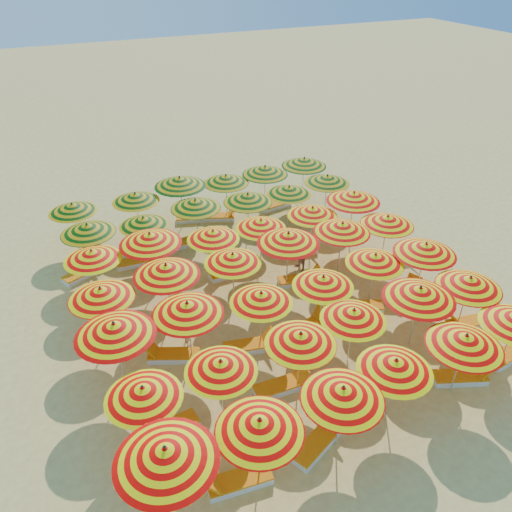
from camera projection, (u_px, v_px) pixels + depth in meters
name	position (u px, v px, depth m)	size (l,w,h in m)	color
ground	(261.00, 296.00, 19.75)	(120.00, 120.00, 0.00)	#E4C765
umbrella_0	(166.00, 455.00, 11.12)	(2.76, 2.76, 2.59)	silver
umbrella_1	(260.00, 425.00, 12.01)	(2.58, 2.58, 2.37)	silver
umbrella_2	(343.00, 393.00, 12.86)	(2.43, 2.43, 2.37)	silver
umbrella_3	(395.00, 365.00, 13.82)	(2.79, 2.79, 2.27)	silver
umbrella_4	(465.00, 341.00, 14.50)	(2.44, 2.44, 2.39)	silver
umbrella_6	(143.00, 392.00, 13.05)	(2.47, 2.47, 2.22)	silver
umbrella_7	(221.00, 366.00, 13.87)	(2.09, 2.09, 2.21)	silver
umbrella_8	(301.00, 339.00, 14.67)	(2.80, 2.80, 2.32)	silver
umbrella_9	(354.00, 315.00, 15.69)	(2.45, 2.45, 2.25)	silver
umbrella_10	(420.00, 293.00, 16.22)	(2.69, 2.69, 2.53)	silver
umbrella_11	(470.00, 283.00, 16.95)	(2.76, 2.76, 2.37)	silver
umbrella_12	(115.00, 329.00, 14.68)	(3.08, 3.08, 2.57)	silver
umbrella_13	(187.00, 308.00, 15.67)	(3.06, 3.06, 2.46)	silver
umbrella_14	(261.00, 297.00, 16.44)	(2.38, 2.38, 2.24)	silver
umbrella_15	(323.00, 281.00, 17.16)	(2.81, 2.81, 2.28)	silver
umbrella_16	(375.00, 259.00, 18.30)	(2.41, 2.41, 2.31)	silver
umbrella_17	(425.00, 249.00, 18.60)	(2.88, 2.88, 2.49)	silver
umbrella_18	(101.00, 293.00, 16.48)	(2.37, 2.37, 2.35)	silver
umbrella_19	(166.00, 270.00, 17.38)	(3.14, 3.14, 2.51)	silver
umbrella_20	(233.00, 258.00, 18.40)	(2.75, 2.75, 2.27)	silver
umbrella_21	(288.00, 238.00, 19.10)	(3.01, 3.01, 2.58)	silver
umbrella_22	(342.00, 228.00, 20.02)	(2.84, 2.84, 2.45)	silver
umbrella_23	(387.00, 221.00, 20.66)	(2.80, 2.80, 2.36)	silver
umbrella_24	(92.00, 255.00, 18.57)	(2.35, 2.35, 2.28)	silver
umbrella_25	(150.00, 239.00, 19.09)	(3.13, 3.13, 2.56)	silver
umbrella_26	(213.00, 235.00, 19.88)	(2.64, 2.64, 2.25)	silver
umbrella_27	(261.00, 224.00, 20.63)	(2.80, 2.80, 2.25)	silver
umbrella_28	(313.00, 212.00, 21.40)	(2.24, 2.24, 2.32)	silver
umbrella_29	(354.00, 197.00, 22.17)	(3.04, 3.04, 2.55)	silver
umbrella_30	(88.00, 229.00, 20.11)	(2.73, 2.73, 2.35)	silver
umbrella_31	(144.00, 221.00, 20.88)	(2.51, 2.51, 2.21)	silver
umbrella_32	(195.00, 204.00, 21.94)	(2.43, 2.43, 2.36)	silver
umbrella_33	(248.00, 198.00, 22.45)	(2.81, 2.81, 2.36)	silver
umbrella_34	(289.00, 190.00, 23.38)	(2.25, 2.25, 2.24)	silver
umbrella_35	(327.00, 179.00, 24.24)	(2.78, 2.78, 2.33)	silver
umbrella_36	(72.00, 208.00, 21.86)	(2.69, 2.69, 2.24)	silver
umbrella_37	(135.00, 197.00, 22.65)	(2.22, 2.22, 2.28)	silver
umbrella_38	(180.00, 182.00, 23.47)	(3.18, 3.18, 2.58)	silver
umbrella_39	(226.00, 179.00, 24.20)	(2.88, 2.88, 2.35)	silver
umbrella_40	(265.00, 170.00, 24.91)	(3.03, 3.03, 2.44)	silver
umbrella_41	(304.00, 162.00, 25.76)	(3.04, 3.04, 2.47)	silver
lounger_0	(238.00, 481.00, 12.88)	(1.78, 0.75, 0.69)	white
lounger_1	(318.00, 443.00, 13.86)	(1.82, 1.24, 0.69)	white
lounger_2	(461.00, 377.00, 15.92)	(1.82, 1.17, 0.69)	white
lounger_3	(507.00, 355.00, 16.74)	(1.79, 0.80, 0.69)	white
lounger_4	(168.00, 430.00, 14.22)	(1.79, 0.80, 0.69)	white
lounger_5	(282.00, 386.00, 15.61)	(1.75, 0.64, 0.69)	white
lounger_6	(469.00, 323.00, 18.14)	(1.80, 0.84, 0.69)	white
lounger_7	(173.00, 355.00, 16.75)	(1.82, 1.22, 0.69)	white
lounger_8	(250.00, 346.00, 17.13)	(1.82, 0.93, 0.69)	white
lounger_9	(308.00, 328.00, 17.92)	(1.83, 1.10, 0.69)	white
lounger_10	(359.00, 306.00, 18.96)	(1.82, 1.24, 0.69)	white
lounger_11	(405.00, 295.00, 19.57)	(1.82, 1.25, 0.69)	white
lounger_12	(124.00, 331.00, 17.75)	(1.83, 1.05, 0.69)	white
lounger_13	(300.00, 280.00, 20.41)	(1.82, 0.97, 0.69)	white
lounger_14	(396.00, 259.00, 21.72)	(1.79, 0.77, 0.69)	white
lounger_15	(228.00, 272.00, 20.87)	(1.75, 0.63, 0.69)	white
lounger_16	(299.00, 250.00, 22.34)	(1.80, 0.85, 0.69)	white
lounger_17	(84.00, 273.00, 20.84)	(1.82, 1.26, 0.69)	white
lounger_18	(138.00, 261.00, 21.59)	(1.75, 0.65, 0.69)	white
lounger_19	(185.00, 242.00, 22.91)	(1.79, 0.80, 0.69)	white
lounger_20	(313.00, 215.00, 25.13)	(1.81, 0.87, 0.69)	white
lounger_21	(194.00, 218.00, 24.88)	(1.83, 1.05, 0.69)	white
lounger_22	(218.00, 217.00, 25.00)	(1.82, 1.20, 0.69)	white
lounger_23	(275.00, 205.00, 26.05)	(1.80, 0.84, 0.69)	white
beachgoer_b	(301.00, 255.00, 20.92)	(0.74, 0.57, 1.51)	tan
beachgoer_a	(186.00, 328.00, 17.07)	(0.52, 0.34, 1.42)	tan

